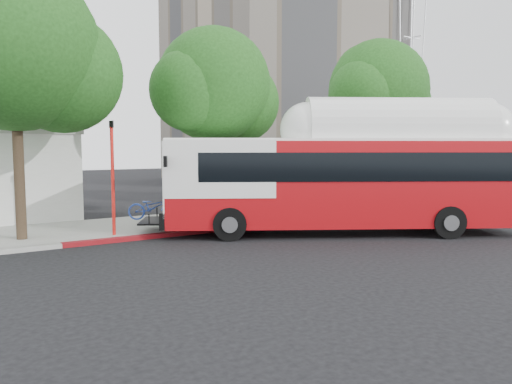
# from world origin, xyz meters

# --- Properties ---
(ground) EXTENTS (120.00, 120.00, 0.00)m
(ground) POSITION_xyz_m (0.00, 0.00, 0.00)
(ground) COLOR black
(ground) RESTS_ON ground
(sidewalk) EXTENTS (60.00, 5.00, 0.15)m
(sidewalk) POSITION_xyz_m (0.00, 6.50, 0.07)
(sidewalk) COLOR gray
(sidewalk) RESTS_ON ground
(curb_strip) EXTENTS (60.00, 0.30, 0.15)m
(curb_strip) POSITION_xyz_m (0.00, 3.90, 0.07)
(curb_strip) COLOR gray
(curb_strip) RESTS_ON ground
(red_curb_segment) EXTENTS (10.00, 0.32, 0.16)m
(red_curb_segment) POSITION_xyz_m (-3.00, 3.90, 0.08)
(red_curb_segment) COLOR maroon
(red_curb_segment) RESTS_ON ground
(street_tree_left) EXTENTS (6.67, 5.80, 9.74)m
(street_tree_left) POSITION_xyz_m (-8.53, 5.56, 6.60)
(street_tree_left) COLOR #2D2116
(street_tree_left) RESTS_ON ground
(street_tree_mid) EXTENTS (5.75, 5.00, 8.62)m
(street_tree_mid) POSITION_xyz_m (-0.59, 6.06, 5.91)
(street_tree_mid) COLOR #2D2116
(street_tree_mid) RESTS_ON ground
(street_tree_right) EXTENTS (6.21, 5.40, 9.18)m
(street_tree_right) POSITION_xyz_m (9.44, 5.86, 6.26)
(street_tree_right) COLOR #2D2116
(street_tree_right) RESTS_ON ground
(apartment_tower) EXTENTS (18.00, 18.00, 37.00)m
(apartment_tower) POSITION_xyz_m (18.00, 28.00, 17.62)
(apartment_tower) COLOR gray
(apartment_tower) RESTS_ON ground
(horizon_block) EXTENTS (20.00, 12.00, 6.00)m
(horizon_block) POSITION_xyz_m (30.00, 16.00, 3.00)
(horizon_block) COLOR silver
(horizon_block) RESTS_ON ground
(transit_bus) EXTENTS (13.76, 9.31, 4.27)m
(transit_bus) POSITION_xyz_m (1.96, 0.85, 1.99)
(transit_bus) COLOR #A30B10
(transit_bus) RESTS_ON ground
(signal_pole) EXTENTS (0.12, 0.41, 4.36)m
(signal_pole) POSITION_xyz_m (-5.99, 4.55, 2.23)
(signal_pole) COLOR red
(signal_pole) RESTS_ON ground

